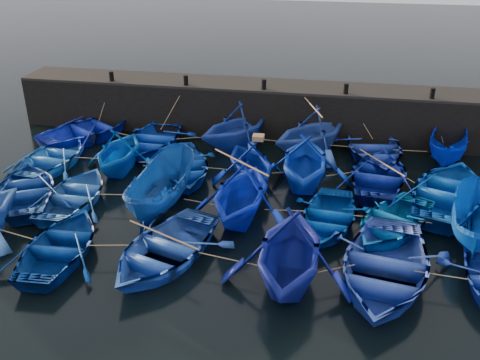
% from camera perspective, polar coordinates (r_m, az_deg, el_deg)
% --- Properties ---
extents(ground, '(120.00, 120.00, 0.00)m').
position_cam_1_polar(ground, '(19.34, -1.76, -6.01)').
color(ground, black).
rests_on(ground, ground).
extents(quay_wall, '(26.00, 2.50, 2.50)m').
position_cam_1_polar(quay_wall, '(28.19, 2.76, 7.50)').
color(quay_wall, black).
rests_on(quay_wall, ground).
extents(quay_top, '(26.00, 2.50, 0.12)m').
position_cam_1_polar(quay_top, '(27.79, 2.82, 10.06)').
color(quay_top, black).
rests_on(quay_top, quay_wall).
extents(bollard_0, '(0.24, 0.24, 0.50)m').
position_cam_1_polar(bollard_0, '(29.02, -13.55, 10.71)').
color(bollard_0, black).
rests_on(bollard_0, quay_top).
extents(bollard_1, '(0.24, 0.24, 0.50)m').
position_cam_1_polar(bollard_1, '(27.67, -5.80, 10.55)').
color(bollard_1, black).
rests_on(bollard_1, quay_top).
extents(bollard_2, '(0.24, 0.24, 0.50)m').
position_cam_1_polar(bollard_2, '(26.85, 2.56, 10.16)').
color(bollard_2, black).
rests_on(bollard_2, quay_top).
extents(bollard_3, '(0.24, 0.24, 0.50)m').
position_cam_1_polar(bollard_3, '(26.61, 11.23, 9.54)').
color(bollard_3, black).
rests_on(bollard_3, quay_top).
extents(bollard_4, '(0.24, 0.24, 0.50)m').
position_cam_1_polar(bollard_4, '(26.97, 19.83, 8.71)').
color(bollard_4, black).
rests_on(bollard_4, quay_top).
extents(boat_0, '(6.05, 6.46, 1.09)m').
position_cam_1_polar(boat_0, '(28.53, -15.80, 5.24)').
color(boat_0, '#0E1FA4').
rests_on(boat_0, ground).
extents(boat_1, '(3.64, 5.00, 1.02)m').
position_cam_1_polar(boat_1, '(26.66, -9.25, 4.35)').
color(boat_1, '#0934B7').
rests_on(boat_1, ground).
extents(boat_2, '(5.61, 5.75, 2.30)m').
position_cam_1_polar(boat_2, '(26.19, -0.47, 5.80)').
color(boat_2, '#1E3DA5').
rests_on(boat_2, ground).
extents(boat_3, '(5.92, 5.97, 2.38)m').
position_cam_1_polar(boat_3, '(25.60, 7.62, 5.16)').
color(boat_3, '#244395').
rests_on(boat_3, ground).
extents(boat_4, '(4.48, 5.75, 1.09)m').
position_cam_1_polar(boat_4, '(25.88, 14.07, 3.28)').
color(boat_4, navy).
rests_on(boat_4, ground).
extents(boat_5, '(2.54, 4.65, 1.70)m').
position_cam_1_polar(boat_5, '(26.29, 21.34, 3.31)').
color(boat_5, '#021EB6').
rests_on(boat_5, ground).
extents(boat_6, '(3.75, 4.93, 0.96)m').
position_cam_1_polar(boat_6, '(25.81, -19.26, 2.33)').
color(boat_6, '#1C59AF').
rests_on(boat_6, ground).
extents(boat_7, '(3.47, 4.02, 2.11)m').
position_cam_1_polar(boat_7, '(24.26, -12.77, 3.15)').
color(boat_7, '#00429E').
rests_on(boat_7, ground).
extents(boat_8, '(5.07, 5.81, 1.01)m').
position_cam_1_polar(boat_8, '(23.53, -6.21, 1.46)').
color(boat_8, '#0B3FA8').
rests_on(boat_8, ground).
extents(boat_9, '(4.79, 4.98, 2.02)m').
position_cam_1_polar(boat_9, '(22.62, 1.17, 1.98)').
color(boat_9, '#001883').
rests_on(boat_9, ground).
extents(boat_10, '(4.21, 4.83, 2.46)m').
position_cam_1_polar(boat_10, '(22.45, 7.00, 2.19)').
color(boat_10, '#0933BD').
rests_on(boat_10, ground).
extents(boat_11, '(4.16, 5.38, 1.03)m').
position_cam_1_polar(boat_11, '(23.43, 14.68, 0.63)').
color(boat_11, navy).
rests_on(boat_11, ground).
extents(boat_12, '(5.72, 6.73, 1.18)m').
position_cam_1_polar(boat_12, '(22.66, 21.54, -1.13)').
color(boat_12, '#0644A5').
rests_on(boat_12, ground).
extents(boat_13, '(5.26, 5.82, 0.99)m').
position_cam_1_polar(boat_13, '(23.11, -21.80, -0.90)').
color(boat_13, navy).
rests_on(boat_13, ground).
extents(boat_14, '(3.18, 4.44, 0.92)m').
position_cam_1_polar(boat_14, '(22.13, -17.21, -1.46)').
color(boat_14, '#245BB1').
rests_on(boat_14, ground).
extents(boat_15, '(2.20, 5.03, 1.90)m').
position_cam_1_polar(boat_15, '(20.78, -8.43, -0.84)').
color(boat_15, navy).
rests_on(boat_15, ground).
extents(boat_16, '(4.30, 4.86, 2.39)m').
position_cam_1_polar(boat_16, '(19.72, 0.08, -1.30)').
color(boat_16, '#0A25D0').
rests_on(boat_16, ground).
extents(boat_17, '(3.38, 4.43, 0.86)m').
position_cam_1_polar(boat_17, '(19.97, 9.43, -3.82)').
color(boat_17, '#00378C').
rests_on(boat_17, ground).
extents(boat_18, '(4.97, 5.44, 0.92)m').
position_cam_1_polar(boat_18, '(20.10, 15.96, -4.23)').
color(boat_18, '#0463B6').
rests_on(boat_18, ground).
extents(boat_19, '(2.36, 4.48, 1.65)m').
position_cam_1_polar(boat_19, '(20.36, 23.64, -3.97)').
color(boat_19, '#013A8F').
rests_on(boat_19, ground).
extents(boat_21, '(3.41, 4.61, 0.92)m').
position_cam_1_polar(boat_21, '(18.97, -18.52, -6.59)').
color(boat_21, navy).
rests_on(boat_21, ground).
extents(boat_22, '(4.90, 5.83, 1.04)m').
position_cam_1_polar(boat_22, '(17.90, -8.12, -7.26)').
color(boat_22, '#234BAB').
rests_on(boat_22, ground).
extents(boat_23, '(4.17, 4.83, 2.52)m').
position_cam_1_polar(boat_23, '(16.40, 5.31, -7.43)').
color(boat_23, navy).
rests_on(boat_23, ground).
extents(boat_24, '(4.92, 6.24, 1.17)m').
position_cam_1_polar(boat_24, '(17.35, 15.12, -8.94)').
color(boat_24, '#243F9D').
rests_on(boat_24, ground).
extents(wooden_crate, '(0.46, 0.44, 0.21)m').
position_cam_1_polar(wooden_crate, '(22.14, 1.97, 4.55)').
color(wooden_crate, olive).
rests_on(wooden_crate, boat_9).
extents(mooring_ropes, '(17.60, 11.87, 2.10)m').
position_cam_1_polar(mooring_ropes, '(23.23, 1.14, 2.31)').
color(mooring_ropes, tan).
rests_on(mooring_ropes, ground).
extents(loose_oars, '(9.51, 11.94, 1.42)m').
position_cam_1_polar(loose_oars, '(21.00, 4.67, 2.06)').
color(loose_oars, '#99724C').
rests_on(loose_oars, ground).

